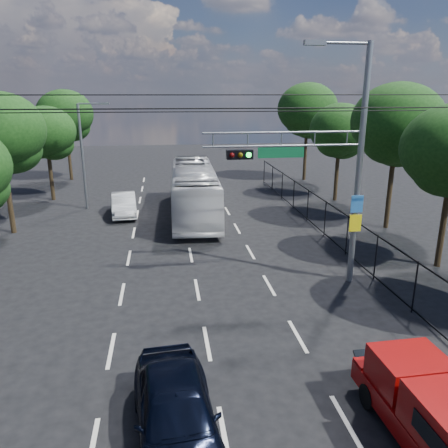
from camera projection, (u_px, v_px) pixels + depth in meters
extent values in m
plane|color=black|center=(224.00, 436.00, 10.16)|extent=(120.00, 120.00, 0.00)
cube|color=beige|center=(111.00, 350.00, 13.56)|extent=(0.12, 2.00, 0.01)
cube|color=beige|center=(122.00, 294.00, 17.35)|extent=(0.12, 2.00, 0.01)
cube|color=beige|center=(129.00, 258.00, 21.15)|extent=(0.12, 2.00, 0.01)
cube|color=beige|center=(134.00, 233.00, 24.94)|extent=(0.12, 2.00, 0.01)
cube|color=beige|center=(137.00, 214.00, 28.73)|extent=(0.12, 2.00, 0.01)
cube|color=beige|center=(140.00, 200.00, 32.53)|extent=(0.12, 2.00, 0.01)
cube|color=beige|center=(142.00, 189.00, 36.32)|extent=(0.12, 2.00, 0.01)
cube|color=beige|center=(144.00, 180.00, 40.11)|extent=(0.12, 2.00, 0.01)
cube|color=beige|center=(224.00, 436.00, 10.16)|extent=(0.12, 2.00, 0.01)
cube|color=beige|center=(207.00, 343.00, 13.96)|extent=(0.12, 2.00, 0.01)
cube|color=beige|center=(197.00, 289.00, 17.75)|extent=(0.12, 2.00, 0.01)
cube|color=beige|center=(191.00, 255.00, 21.54)|extent=(0.12, 2.00, 0.01)
cube|color=beige|center=(186.00, 231.00, 25.34)|extent=(0.12, 2.00, 0.01)
cube|color=beige|center=(183.00, 213.00, 29.13)|extent=(0.12, 2.00, 0.01)
cube|color=beige|center=(180.00, 199.00, 32.92)|extent=(0.12, 2.00, 0.01)
cube|color=beige|center=(178.00, 188.00, 36.72)|extent=(0.12, 2.00, 0.01)
cube|color=beige|center=(177.00, 179.00, 40.51)|extent=(0.12, 2.00, 0.01)
cube|color=beige|center=(347.00, 423.00, 10.56)|extent=(0.12, 2.00, 0.01)
cube|color=beige|center=(298.00, 336.00, 14.35)|extent=(0.12, 2.00, 0.01)
cube|color=beige|center=(269.00, 285.00, 18.15)|extent=(0.12, 2.00, 0.01)
cube|color=beige|center=(250.00, 252.00, 21.94)|extent=(0.12, 2.00, 0.01)
cube|color=beige|center=(237.00, 228.00, 25.73)|extent=(0.12, 2.00, 0.01)
cube|color=beige|center=(227.00, 211.00, 29.52)|extent=(0.12, 2.00, 0.01)
cube|color=beige|center=(220.00, 197.00, 33.32)|extent=(0.12, 2.00, 0.01)
cube|color=beige|center=(214.00, 187.00, 37.11)|extent=(0.12, 2.00, 0.01)
cube|color=beige|center=(209.00, 178.00, 40.90)|extent=(0.12, 2.00, 0.01)
cylinder|color=slate|center=(359.00, 170.00, 17.24)|extent=(0.24, 0.24, 9.50)
cylinder|color=slate|center=(344.00, 43.00, 15.76)|extent=(2.00, 0.10, 0.10)
cube|color=slate|center=(315.00, 43.00, 15.62)|extent=(0.80, 0.25, 0.18)
cylinder|color=slate|center=(284.00, 132.00, 16.40)|extent=(6.20, 0.08, 0.08)
cylinder|color=slate|center=(284.00, 146.00, 16.54)|extent=(6.20, 0.08, 0.08)
cube|color=black|center=(240.00, 155.00, 16.40)|extent=(1.00, 0.28, 0.35)
sphere|color=#3F0505|center=(232.00, 155.00, 16.22)|extent=(0.20, 0.20, 0.20)
sphere|color=#4C3805|center=(240.00, 155.00, 16.26)|extent=(0.20, 0.20, 0.20)
sphere|color=#0CE533|center=(249.00, 155.00, 16.30)|extent=(0.20, 0.20, 0.20)
cube|color=#0C552D|center=(281.00, 152.00, 16.60)|extent=(1.80, 0.05, 0.40)
cube|color=#2565AD|center=(357.00, 204.00, 17.49)|extent=(0.50, 0.04, 0.70)
cube|color=yellow|center=(355.00, 223.00, 17.72)|extent=(0.50, 0.04, 0.70)
cylinder|color=slate|center=(347.00, 138.00, 16.80)|extent=(0.05, 0.05, 0.50)
cylinder|color=slate|center=(315.00, 139.00, 16.63)|extent=(0.05, 0.05, 0.50)
cylinder|color=slate|center=(282.00, 139.00, 16.45)|extent=(0.05, 0.05, 0.50)
cylinder|color=slate|center=(248.00, 140.00, 16.28)|extent=(0.05, 0.05, 0.50)
cylinder|color=slate|center=(213.00, 140.00, 16.11)|extent=(0.05, 0.05, 0.50)
cylinder|color=slate|center=(83.00, 158.00, 29.16)|extent=(0.18, 0.18, 7.00)
cylinder|color=slate|center=(90.00, 104.00, 28.25)|extent=(1.60, 0.09, 0.09)
cube|color=slate|center=(105.00, 104.00, 28.37)|extent=(0.60, 0.22, 0.15)
cylinder|color=black|center=(198.00, 109.00, 13.78)|extent=(22.00, 0.04, 0.04)
cylinder|color=black|center=(191.00, 95.00, 16.98)|extent=(22.00, 0.04, 0.04)
cylinder|color=black|center=(189.00, 112.00, 18.60)|extent=(22.00, 0.04, 0.04)
cube|color=black|center=(341.00, 211.00, 21.98)|extent=(0.04, 34.00, 0.06)
cube|color=black|center=(338.00, 245.00, 22.50)|extent=(0.04, 34.00, 0.06)
cylinder|color=black|center=(415.00, 287.00, 15.62)|extent=(0.06, 0.06, 2.00)
cylinder|color=black|center=(376.00, 257.00, 18.47)|extent=(0.06, 0.06, 2.00)
cylinder|color=black|center=(347.00, 235.00, 21.31)|extent=(0.06, 0.06, 2.00)
cylinder|color=black|center=(325.00, 218.00, 24.16)|extent=(0.06, 0.06, 2.00)
cylinder|color=black|center=(308.00, 205.00, 27.00)|extent=(0.06, 0.06, 2.00)
cylinder|color=black|center=(294.00, 195.00, 29.84)|extent=(0.06, 0.06, 2.00)
cylinder|color=black|center=(282.00, 186.00, 32.69)|extent=(0.06, 0.06, 2.00)
cylinder|color=black|center=(272.00, 178.00, 35.53)|extent=(0.06, 0.06, 2.00)
cylinder|color=black|center=(264.00, 172.00, 38.38)|extent=(0.06, 0.06, 2.00)
cylinder|color=black|center=(443.00, 222.00, 19.57)|extent=(0.28, 0.28, 4.20)
ellipsoid|color=black|center=(447.00, 170.00, 18.64)|extent=(2.85, 2.85, 2.28)
cylinder|color=black|center=(390.00, 188.00, 25.26)|extent=(0.28, 0.28, 4.76)
ellipsoid|color=black|center=(397.00, 122.00, 24.18)|extent=(5.10, 5.10, 4.33)
ellipsoid|color=black|center=(399.00, 143.00, 24.86)|extent=(3.40, 3.40, 2.72)
ellipsoid|color=black|center=(391.00, 141.00, 24.24)|extent=(3.23, 3.23, 2.58)
cylinder|color=black|center=(337.00, 173.00, 31.95)|extent=(0.28, 0.28, 4.03)
ellipsoid|color=black|center=(340.00, 129.00, 31.04)|extent=(4.32, 4.32, 3.67)
ellipsoid|color=black|center=(343.00, 143.00, 31.66)|extent=(2.88, 2.88, 2.30)
ellipsoid|color=black|center=(335.00, 142.00, 31.05)|extent=(2.74, 2.74, 2.19)
cylinder|color=black|center=(305.00, 153.00, 39.43)|extent=(0.28, 0.28, 4.93)
ellipsoid|color=black|center=(308.00, 109.00, 38.32)|extent=(5.28, 5.28, 4.49)
ellipsoid|color=black|center=(310.00, 123.00, 39.01)|extent=(3.52, 3.52, 2.82)
ellipsoid|color=black|center=(304.00, 121.00, 38.38)|extent=(3.34, 3.34, 2.68)
cylinder|color=black|center=(9.00, 194.00, 24.35)|extent=(0.28, 0.28, 4.48)
ellipsoid|color=black|center=(12.00, 150.00, 23.99)|extent=(3.20, 3.20, 2.56)
cylinder|color=black|center=(51.00, 174.00, 32.07)|extent=(0.28, 0.28, 3.92)
ellipsoid|color=black|center=(46.00, 131.00, 31.18)|extent=(4.20, 4.20, 3.57)
ellipsoid|color=black|center=(54.00, 144.00, 31.80)|extent=(2.80, 2.80, 2.24)
ellipsoid|color=black|center=(41.00, 143.00, 31.18)|extent=(2.66, 2.66, 2.13)
cylinder|color=black|center=(69.00, 155.00, 39.53)|extent=(0.28, 0.28, 4.59)
ellipsoid|color=black|center=(65.00, 114.00, 38.49)|extent=(4.92, 4.92, 4.18)
ellipsoid|color=black|center=(72.00, 127.00, 39.16)|extent=(3.28, 3.28, 2.62)
ellipsoid|color=black|center=(62.00, 125.00, 38.54)|extent=(3.12, 3.12, 2.49)
cylinder|color=black|center=(369.00, 397.00, 11.02)|extent=(0.25, 0.64, 0.64)
cylinder|color=black|center=(425.00, 390.00, 11.26)|extent=(0.25, 0.64, 0.64)
cube|color=#7D0706|center=(432.00, 425.00, 9.73)|extent=(1.84, 4.60, 0.51)
cube|color=#7D0706|center=(386.00, 368.00, 11.65)|extent=(1.70, 0.54, 0.50)
cube|color=black|center=(382.00, 355.00, 11.82)|extent=(1.56, 0.40, 0.28)
cube|color=#7D0706|center=(410.00, 371.00, 10.53)|extent=(1.67, 1.45, 0.87)
cube|color=black|center=(427.00, 388.00, 9.87)|extent=(1.41, 0.08, 0.50)
cube|color=black|center=(429.00, 436.00, 8.44)|extent=(0.06, 1.09, 0.41)
imported|color=black|center=(176.00, 413.00, 9.80)|extent=(2.23, 4.76, 1.58)
imported|color=silver|center=(194.00, 191.00, 28.10)|extent=(3.15, 11.79, 3.26)
imported|color=silver|center=(124.00, 204.00, 28.41)|extent=(1.89, 4.40, 1.41)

